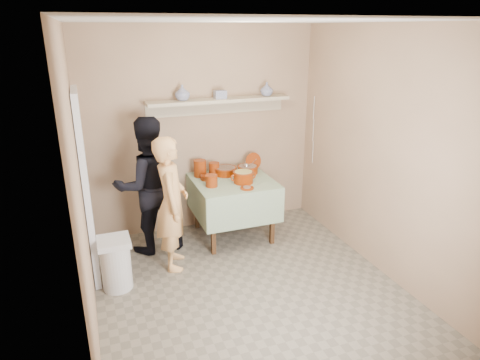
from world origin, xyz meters
name	(u,v)px	position (x,y,z in m)	size (l,w,h in m)	color
ground	(252,292)	(0.00, 0.00, 0.00)	(3.50, 3.50, 0.00)	#736A5A
tile_panel	(86,188)	(-1.46, 0.95, 1.00)	(0.06, 0.70, 2.00)	silver
plate_stack_a	(200,168)	(-0.09, 1.55, 0.87)	(0.16, 0.16, 0.21)	maroon
plate_stack_b	(214,169)	(0.09, 1.56, 0.84)	(0.13, 0.13, 0.16)	maroon
bowl_stack	(212,181)	(-0.06, 1.15, 0.83)	(0.14, 0.14, 0.14)	maroon
empty_bowl	(208,177)	(-0.04, 1.41, 0.79)	(0.18, 0.18, 0.05)	maroon
propped_lid	(253,161)	(0.64, 1.56, 0.88)	(0.23, 0.23, 0.02)	maroon
vase_right	(267,89)	(0.84, 1.62, 1.81)	(0.16, 0.16, 0.17)	navy
vase_left	(182,93)	(-0.26, 1.64, 1.81)	(0.18, 0.18, 0.19)	navy
ceramic_box	(220,95)	(0.21, 1.61, 1.77)	(0.14, 0.10, 0.10)	navy
person_cook	(172,204)	(-0.61, 0.82, 0.75)	(0.55, 0.36, 1.50)	tan
person_helper	(148,186)	(-0.79, 1.29, 0.81)	(0.79, 0.62, 1.63)	black
room_shell	(253,139)	(0.00, 0.00, 1.61)	(3.04, 3.54, 2.62)	#A28163
serving_table	(233,189)	(0.25, 1.28, 0.64)	(0.97, 0.97, 0.76)	#4C2D16
cazuela_meat_a	(225,170)	(0.23, 1.50, 0.82)	(0.30, 0.30, 0.10)	#691A01
cazuela_meat_b	(248,169)	(0.52, 1.47, 0.82)	(0.28, 0.28, 0.10)	#691A01
ladle	(247,166)	(0.50, 1.44, 0.87)	(0.08, 0.26, 0.19)	silver
cazuela_rice	(243,176)	(0.34, 1.14, 0.85)	(0.33, 0.25, 0.14)	#691A01
front_plate	(247,188)	(0.30, 0.93, 0.77)	(0.16, 0.16, 0.03)	maroon
wall_shelf	(219,102)	(0.20, 1.65, 1.67)	(1.80, 0.25, 0.21)	tan
trash_bin	(116,264)	(-1.27, 0.57, 0.28)	(0.32, 0.32, 0.56)	silver
electrical_cord	(313,130)	(1.47, 1.48, 1.25)	(0.01, 0.05, 0.90)	silver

